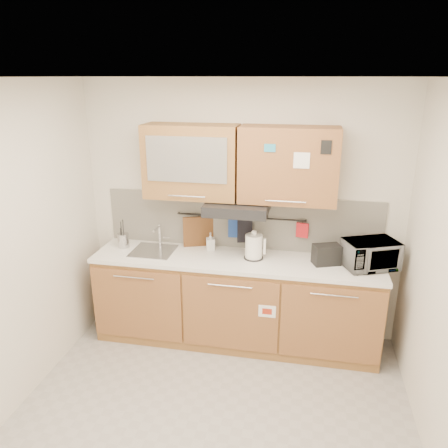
% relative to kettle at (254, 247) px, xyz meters
% --- Properties ---
extents(floor, '(3.20, 3.20, 0.00)m').
position_rel_kettle_xyz_m(floor, '(-0.17, -1.22, -1.04)').
color(floor, '#9E9993').
rests_on(floor, ground).
extents(ceiling, '(3.20, 3.20, 0.00)m').
position_rel_kettle_xyz_m(ceiling, '(-0.17, -1.22, 1.56)').
color(ceiling, white).
rests_on(ceiling, wall_back).
extents(wall_back, '(3.20, 0.00, 3.20)m').
position_rel_kettle_xyz_m(wall_back, '(-0.17, 0.28, 0.26)').
color(wall_back, silver).
rests_on(wall_back, ground).
extents(wall_left, '(0.00, 3.00, 3.00)m').
position_rel_kettle_xyz_m(wall_left, '(-1.77, -1.22, 0.26)').
color(wall_left, silver).
rests_on(wall_left, ground).
extents(base_cabinet, '(2.80, 0.64, 0.88)m').
position_rel_kettle_xyz_m(base_cabinet, '(-0.17, -0.03, -0.63)').
color(base_cabinet, '#A8783B').
rests_on(base_cabinet, floor).
extents(countertop, '(2.82, 0.62, 0.04)m').
position_rel_kettle_xyz_m(countertop, '(-0.17, -0.03, -0.14)').
color(countertop, white).
rests_on(countertop, base_cabinet).
extents(backsplash, '(2.80, 0.02, 0.56)m').
position_rel_kettle_xyz_m(backsplash, '(-0.17, 0.26, 0.16)').
color(backsplash, silver).
rests_on(backsplash, countertop).
extents(upper_cabinets, '(1.82, 0.37, 0.70)m').
position_rel_kettle_xyz_m(upper_cabinets, '(-0.18, 0.10, 0.79)').
color(upper_cabinets, '#A8783B').
rests_on(upper_cabinets, wall_back).
extents(range_hood, '(0.60, 0.46, 0.10)m').
position_rel_kettle_xyz_m(range_hood, '(-0.17, 0.03, 0.38)').
color(range_hood, black).
rests_on(range_hood, upper_cabinets).
extents(sink, '(0.42, 0.40, 0.26)m').
position_rel_kettle_xyz_m(sink, '(-1.02, -0.02, -0.11)').
color(sink, silver).
rests_on(sink, countertop).
extents(utensil_rail, '(1.30, 0.02, 0.02)m').
position_rel_kettle_xyz_m(utensil_rail, '(-0.17, 0.23, 0.22)').
color(utensil_rail, black).
rests_on(utensil_rail, backsplash).
extents(utensil_crock, '(0.15, 0.15, 0.29)m').
position_rel_kettle_xyz_m(utensil_crock, '(-1.36, 0.03, -0.04)').
color(utensil_crock, '#B5B5BA').
rests_on(utensil_crock, countertop).
extents(kettle, '(0.21, 0.19, 0.29)m').
position_rel_kettle_xyz_m(kettle, '(0.00, 0.00, 0.00)').
color(kettle, white).
rests_on(kettle, countertop).
extents(toaster, '(0.29, 0.23, 0.19)m').
position_rel_kettle_xyz_m(toaster, '(0.69, -0.00, -0.02)').
color(toaster, black).
rests_on(toaster, countertop).
extents(microwave, '(0.56, 0.48, 0.26)m').
position_rel_kettle_xyz_m(microwave, '(1.08, -0.01, 0.01)').
color(microwave, '#999999').
rests_on(microwave, countertop).
extents(soap_bottle, '(0.10, 0.11, 0.18)m').
position_rel_kettle_xyz_m(soap_bottle, '(-0.46, 0.13, -0.03)').
color(soap_bottle, '#999999').
rests_on(soap_bottle, countertop).
extents(cutting_board, '(0.30, 0.13, 0.39)m').
position_rel_kettle_xyz_m(cutting_board, '(-0.61, 0.21, 0.01)').
color(cutting_board, brown).
rests_on(cutting_board, utensil_rail).
extents(oven_mitt, '(0.12, 0.04, 0.19)m').
position_rel_kettle_xyz_m(oven_mitt, '(-0.23, 0.21, 0.11)').
color(oven_mitt, '#204093').
rests_on(oven_mitt, utensil_rail).
extents(dark_pouch, '(0.16, 0.08, 0.24)m').
position_rel_kettle_xyz_m(dark_pouch, '(-0.12, 0.21, 0.08)').
color(dark_pouch, black).
rests_on(dark_pouch, utensil_rail).
extents(pot_holder, '(0.12, 0.04, 0.15)m').
position_rel_kettle_xyz_m(pot_holder, '(0.45, 0.21, 0.13)').
color(pot_holder, red).
rests_on(pot_holder, utensil_rail).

